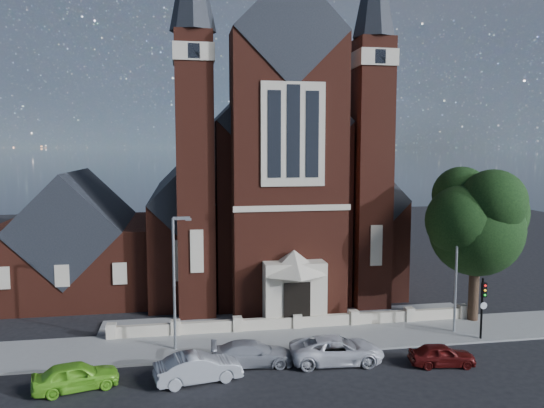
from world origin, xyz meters
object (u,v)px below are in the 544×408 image
Objects in this scene: traffic_signal at (483,301)px; car_silver_a at (198,368)px; car_lime_van at (76,376)px; street_tree at (480,223)px; street_lamp_left at (175,275)px; car_white_suv at (337,350)px; car_silver_b at (253,353)px; car_dark_red at (442,355)px; street_lamp_right at (458,264)px; church at (260,189)px; parish_hall at (78,246)px.

car_silver_a is (-17.78, -2.92, -1.84)m from traffic_signal.
car_lime_van is (-23.86, -2.79, -1.87)m from traffic_signal.
street_lamp_left is (-20.51, -1.71, -2.36)m from street_tree.
car_white_suv reaches higher than car_lime_van.
car_silver_b is 10.57m from car_dark_red.
street_lamp_right is 23.68m from car_lime_van.
car_silver_a is 1.24× the size of car_dark_red.
car_white_suv is at bearing -170.10° from traffic_signal.
car_silver_a is at bearing -106.13° from church.
church reaches higher than car_white_suv.
car_dark_red is (6.69, -23.67, -7.57)m from church.
street_tree reaches higher than car_white_suv.
car_silver_a is at bearing -105.94° from car_lime_van.
parish_hall is at bearing 120.02° from street_lamp_left.
car_silver_a is at bearing -165.09° from street_lamp_right.
car_white_suv is (13.88, 1.05, 0.03)m from car_lime_van.
street_tree reaches higher than car_silver_b.
church is 4.31× the size of street_lamp_left.
car_white_suv is 5.84m from car_dark_red.
parish_hall is 29.62m from street_lamp_right.
church reaches higher than car_silver_a.
church is at bearing -43.67° from car_lime_van.
church is 20.84m from street_lamp_left.
street_lamp_left is (8.09, -14.00, 0.59)m from parish_hall.
street_lamp_left reaches higher than car_silver_b.
street_lamp_right reaches higher than car_white_suv.
street_tree is 1.32× the size of street_lamp_left.
street_tree is at bearing -34.96° from car_dark_red.
car_silver_a is (1.13, -4.49, -3.86)m from street_lamp_left.
church reaches higher than car_lime_van.
street_lamp_left is 10.28m from car_white_suv.
church is 25.50m from car_silver_a.
street_tree is 2.38× the size of car_silver_a.
car_silver_b is (12.29, -16.86, -3.34)m from parish_hall.
car_silver_a is (9.22, -18.49, -3.27)m from parish_hall.
church is 23.94m from traffic_signal.
car_silver_a is (-16.87, -4.49, -3.86)m from street_lamp_right.
street_tree reaches higher than street_lamp_right.
car_white_suv is (-9.07, -3.32, -3.86)m from street_lamp_right.
street_tree is 2.67× the size of traffic_signal.
parish_hall reaches higher than car_silver_b.
church is at bearing -5.75° from car_silver_b.
street_tree reaches higher than car_silver_a.
street_lamp_left is 6.42m from car_silver_b.
traffic_signal is at bearing -76.74° from car_white_suv.
street_lamp_right is 7.05m from car_dark_red.
street_lamp_right is 1.52× the size of car_white_suv.
church is at bearing 118.04° from street_lamp_right.
car_white_suv is at bearing -159.91° from street_lamp_right.
church is 23.36m from car_silver_b.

